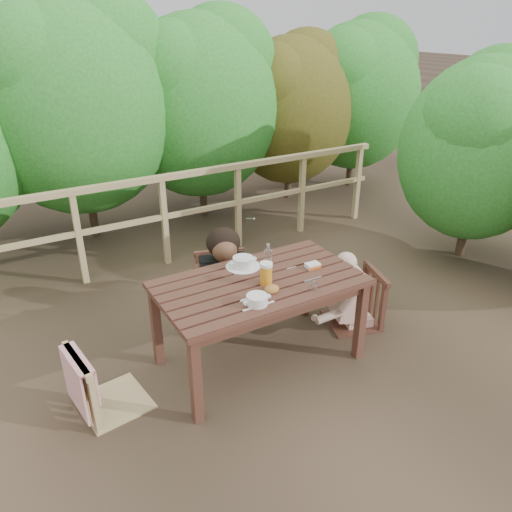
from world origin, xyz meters
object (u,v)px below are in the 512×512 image
chair_left (106,350)px  chair_far (222,262)px  bread_roll (272,289)px  soup_far (243,263)px  beer_glass (266,274)px  tumbler (314,287)px  bottle (268,259)px  woman (221,243)px  soup_near (257,301)px  chair_right (356,276)px  table (259,322)px  diner_right (359,264)px  butter_tub (313,266)px

chair_left → chair_far: chair_far is taller
bread_roll → chair_far: bearing=83.5°
soup_far → beer_glass: bearing=-88.1°
tumbler → bottle: bearing=109.5°
woman → bread_roll: woman is taller
soup_near → soup_far: 0.58m
chair_left → tumbler: size_ratio=11.88×
chair_far → chair_right: 1.19m
table → bread_roll: (-0.01, -0.19, 0.39)m
chair_right → tumbler: 0.87m
table → chair_left: (-1.15, 0.08, 0.11)m
table → chair_far: size_ratio=1.59×
diner_right → butter_tub: bearing=114.2°
woman → soup_near: size_ratio=5.31×
woman → soup_far: 0.61m
beer_glass → chair_left: bearing=172.9°
woman → diner_right: bearing=156.8°
chair_far → soup_far: bearing=-81.4°
chair_right → soup_far: bearing=-85.6°
table → chair_left: size_ratio=1.63×
soup_near → butter_tub: size_ratio=2.23×
chair_far → butter_tub: 0.97m
soup_near → tumbler: size_ratio=3.19×
table → chair_left: bearing=175.9°
woman → tumbler: size_ratio=16.97×
table → beer_glass: beer_glass is taller
soup_near → soup_far: bearing=70.5°
bread_roll → tumbler: (0.27, -0.13, 0.01)m
tumbler → butter_tub: size_ratio=0.70×
bread_roll → beer_glass: 0.14m
chair_right → bread_roll: bearing=-60.0°
bread_roll → butter_tub: (0.48, 0.16, -0.01)m
tumbler → diner_right: bearing=25.5°
chair_right → woman: (-0.89, 0.81, 0.21)m
diner_right → tumbler: size_ratio=14.55×
bottle → tumbler: bottle is taller
chair_left → soup_near: size_ratio=3.72×
woman → diner_right: 1.23m
table → tumbler: size_ratio=19.41×
chair_left → soup_far: (1.16, 0.18, 0.28)m
chair_far → chair_right: bearing=-23.4°
chair_left → diner_right: bearing=-98.2°
tumbler → chair_left: bearing=164.1°
soup_near → beer_glass: 0.30m
tumbler → beer_glass: bearing=133.5°
chair_right → woman: size_ratio=0.69×
soup_near → soup_far: soup_far is taller
diner_right → beer_glass: size_ratio=6.26×
woman → soup_near: bearing=93.9°
table → soup_far: bearing=88.2°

